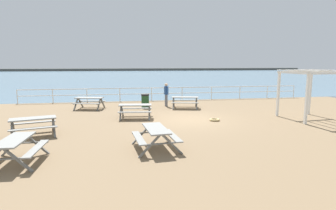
% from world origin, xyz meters
% --- Properties ---
extents(ground_plane, '(30.00, 24.00, 0.20)m').
position_xyz_m(ground_plane, '(0.00, 0.00, -0.10)').
color(ground_plane, '#846B4C').
extents(sea_band, '(142.00, 90.00, 0.01)m').
position_xyz_m(sea_band, '(0.00, 52.75, 0.00)').
color(sea_band, slate).
rests_on(sea_band, ground).
extents(distant_shoreline, '(142.00, 6.00, 1.80)m').
position_xyz_m(distant_shoreline, '(0.00, 95.75, 0.00)').
color(distant_shoreline, '#4C4C47').
rests_on(distant_shoreline, ground).
extents(seaward_railing, '(23.07, 0.07, 1.08)m').
position_xyz_m(seaward_railing, '(0.00, 7.75, 0.77)').
color(seaward_railing, white).
rests_on(seaward_railing, ground).
extents(picnic_table_near_left, '(2.15, 1.94, 0.80)m').
position_xyz_m(picnic_table_near_left, '(-7.37, -2.21, 0.58)').
color(picnic_table_near_left, gray).
rests_on(picnic_table_near_left, ground).
extents(picnic_table_near_right, '(1.96, 1.72, 0.80)m').
position_xyz_m(picnic_table_near_right, '(-2.92, 0.83, 0.58)').
color(picnic_table_near_right, gray).
rests_on(picnic_table_near_right, ground).
extents(picnic_table_mid_centre, '(1.69, 1.94, 0.80)m').
position_xyz_m(picnic_table_mid_centre, '(-2.46, -4.84, 0.58)').
color(picnic_table_mid_centre, gray).
rests_on(picnic_table_mid_centre, ground).
extents(picnic_table_far_left, '(2.11, 1.90, 0.80)m').
position_xyz_m(picnic_table_far_left, '(-5.83, 4.44, 0.58)').
color(picnic_table_far_left, gray).
rests_on(picnic_table_far_left, ground).
extents(picnic_table_seaward, '(1.59, 1.84, 0.80)m').
position_xyz_m(picnic_table_seaward, '(-6.90, -5.56, 0.58)').
color(picnic_table_seaward, gray).
rests_on(picnic_table_seaward, ground).
extents(picnic_table_corner, '(2.09, 1.87, 0.80)m').
position_xyz_m(picnic_table_corner, '(0.59, 3.72, 0.58)').
color(picnic_table_corner, gray).
rests_on(picnic_table_corner, ground).
extents(visitor, '(0.28, 0.52, 1.66)m').
position_xyz_m(visitor, '(-0.56, 4.66, 0.95)').
color(visitor, slate).
rests_on(visitor, ground).
extents(lattice_pergola, '(2.66, 2.77, 2.70)m').
position_xyz_m(lattice_pergola, '(6.46, -0.93, 2.00)').
color(lattice_pergola, white).
rests_on(lattice_pergola, ground).
extents(litter_bin, '(0.55, 0.55, 0.95)m').
position_xyz_m(litter_bin, '(-2.09, 4.22, 0.48)').
color(litter_bin, '#1E4723').
rests_on(litter_bin, ground).
extents(rope_coil, '(0.55, 0.55, 0.11)m').
position_xyz_m(rope_coil, '(1.23, -0.59, 0.06)').
color(rope_coil, tan).
rests_on(rope_coil, ground).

